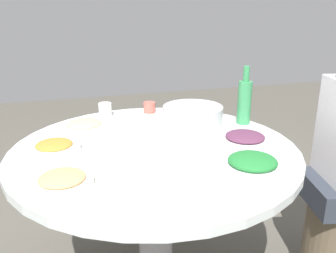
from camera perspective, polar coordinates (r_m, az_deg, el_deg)
The scene contains 12 objects.
round_dining_table at distance 1.63m, azimuth -2.05°, elevation -8.47°, with size 1.22×1.22×0.77m.
rice_bowl at distance 1.84m, azimuth 3.89°, elevation 1.81°, with size 0.30×0.30×0.10m.
soup_bowl at distance 1.26m, azimuth -0.43°, elevation -7.24°, with size 0.28×0.30×0.07m.
dish_tofu_braise at distance 1.60m, azimuth -17.32°, elevation -3.02°, with size 0.22×0.22×0.04m.
dish_greens at distance 1.39m, azimuth 13.02°, elevation -5.71°, with size 0.24×0.24×0.06m.
dish_noodles at distance 1.84m, azimuth -12.94°, elevation 0.26°, with size 0.22×0.22×0.04m.
dish_eggplant at distance 1.65m, azimuth 11.91°, elevation -1.79°, with size 0.23×0.23×0.04m.
dish_shrimp at distance 1.31m, azimuth -16.17°, elevation -8.01°, with size 0.21×0.21×0.04m.
green_bottle at distance 1.88m, azimuth 11.84°, elevation 3.95°, with size 0.07×0.07×0.29m.
tea_cup_near at distance 2.00m, azimuth -9.78°, elevation 2.59°, with size 0.07×0.07×0.07m, color silver.
tea_cup_far at distance 2.04m, azimuth -2.91°, elevation 3.00°, with size 0.07×0.07×0.06m, color #BE564A.
stool_for_diner_left at distance 2.05m, azimuth 24.63°, elevation -16.45°, with size 0.31×0.31×0.47m, color brown.
Camera 1 is at (1.40, -0.35, 1.36)m, focal length 39.08 mm.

